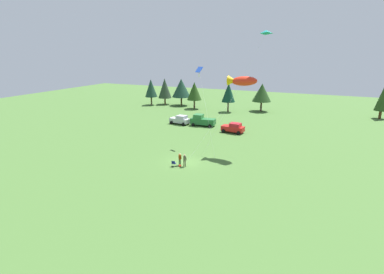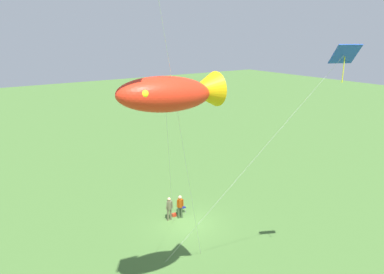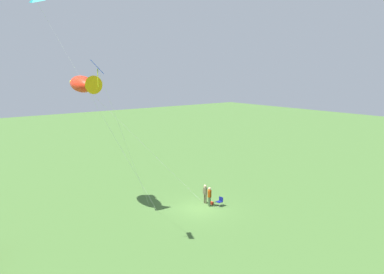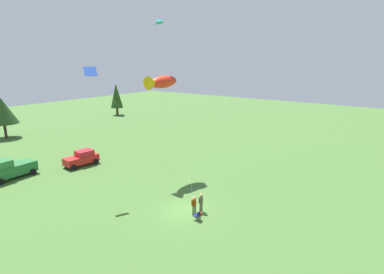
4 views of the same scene
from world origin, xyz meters
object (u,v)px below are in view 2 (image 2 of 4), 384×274
object	(u,v)px
folding_chair	(181,206)
kite_large_fish	(175,93)
person_spectator	(180,205)
backpack_on_grass	(174,215)
person_kite_flyer	(169,207)
kite_diamond_blue	(339,62)

from	to	relation	value
folding_chair	kite_large_fish	xyz separation A→B (m)	(6.27, 9.45, 10.28)
person_spectator	backpack_on_grass	bearing A→B (deg)	-133.99
person_kite_flyer	kite_large_fish	bearing A→B (deg)	-24.62
folding_chair	backpack_on_grass	size ratio (longest dim) A/B	2.56
kite_large_fish	backpack_on_grass	bearing A→B (deg)	-120.90
person_spectator	kite_large_fish	world-z (taller)	kite_large_fish
person_kite_flyer	person_spectator	bearing A→B (deg)	82.47
folding_chair	backpack_on_grass	bearing A→B (deg)	-71.82
person_kite_flyer	folding_chair	size ratio (longest dim) A/B	2.12
person_kite_flyer	person_spectator	xyz separation A→B (m)	(-0.80, 0.17, 0.00)
backpack_on_grass	kite_diamond_blue	distance (m)	16.15
kite_large_fish	folding_chair	bearing A→B (deg)	-123.58
person_kite_flyer	kite_diamond_blue	world-z (taller)	kite_diamond_blue
backpack_on_grass	kite_large_fish	world-z (taller)	kite_large_fish
folding_chair	kite_diamond_blue	bearing A→B (deg)	3.21
kite_large_fish	kite_diamond_blue	bearing A→B (deg)	165.48
person_kite_flyer	backpack_on_grass	world-z (taller)	person_kite_flyer
person_kite_flyer	kite_large_fish	xyz separation A→B (m)	(4.91, 8.87, 9.74)
person_kite_flyer	backpack_on_grass	size ratio (longest dim) A/B	5.44
person_kite_flyer	folding_chair	xyz separation A→B (m)	(-1.36, -0.58, -0.53)
person_kite_flyer	backpack_on_grass	distance (m)	1.11
folding_chair	backpack_on_grass	world-z (taller)	folding_chair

